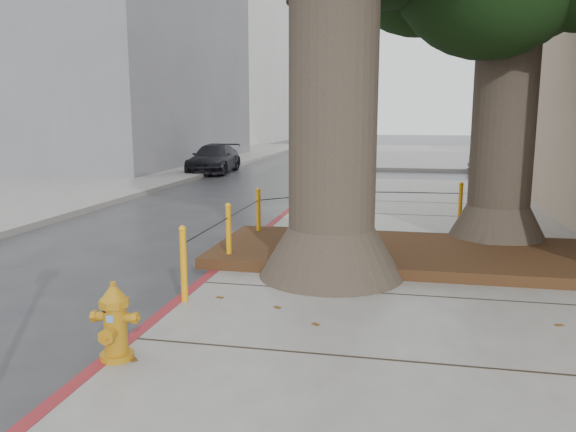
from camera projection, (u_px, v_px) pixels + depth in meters
name	position (u px, v px, depth m)	size (l,w,h in m)	color
ground	(326.00, 369.00, 5.34)	(140.00, 140.00, 0.00)	#28282B
sidewalk_far	(495.00, 156.00, 33.08)	(16.00, 20.00, 0.15)	slate
curb_red	(212.00, 277.00, 8.13)	(0.14, 26.00, 0.16)	maroon
planter_bed	(416.00, 254.00, 8.88)	(6.40, 2.60, 0.16)	black
building_far_grey	(93.00, 44.00, 28.46)	(12.00, 16.00, 12.00)	slate
building_far_white	(208.00, 59.00, 50.78)	(12.00, 18.00, 15.00)	silver
bollard_ring	(311.00, 218.00, 9.61)	(3.79, 5.39, 0.95)	orange
fire_hydrant	(115.00, 322.00, 5.16)	(0.39, 0.35, 0.74)	#C08013
car_silver	(514.00, 158.00, 23.48)	(1.50, 3.73, 1.27)	#ABABB0
car_dark	(214.00, 159.00, 23.90)	(1.66, 4.09, 1.19)	black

